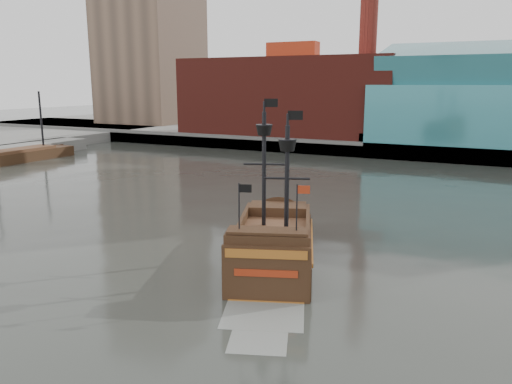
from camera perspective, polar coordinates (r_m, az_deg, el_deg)
The scene contains 6 objects.
ground at distance 28.50m, azimuth -10.68°, elevation -13.33°, with size 400.00×400.00×0.00m, color #262824.
promenade_far at distance 113.99m, azimuth 18.33°, elevation 6.03°, with size 220.00×60.00×2.00m, color slate.
seawall at distance 85.03m, azimuth 15.45°, elevation 4.47°, with size 220.00×1.00×2.60m, color #4C4C49.
skyline at distance 106.15m, azimuth 21.54°, elevation 18.15°, with size 149.00×45.00×62.00m.
pirate_ship at distance 34.49m, azimuth 2.00°, elevation -6.54°, with size 10.09×16.75×12.04m.
docked_vessel at distance 88.41m, azimuth -25.30°, elevation 3.69°, with size 4.25×18.35×12.46m.
Camera 1 is at (15.80, -20.34, 12.23)m, focal length 35.00 mm.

